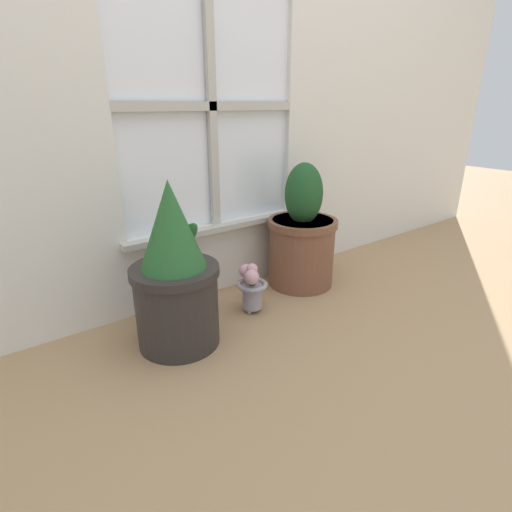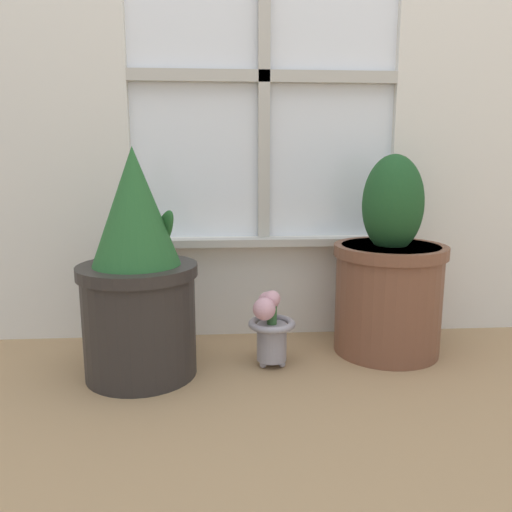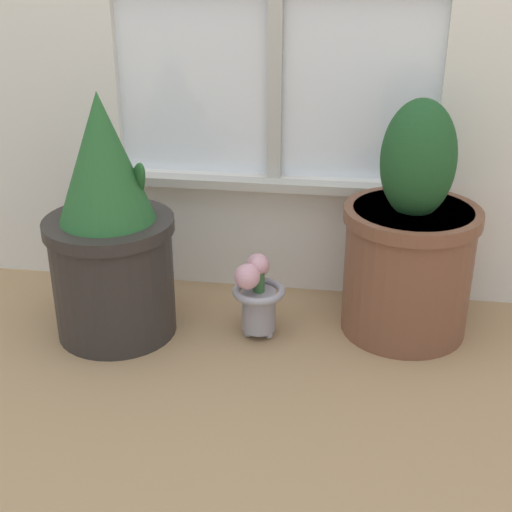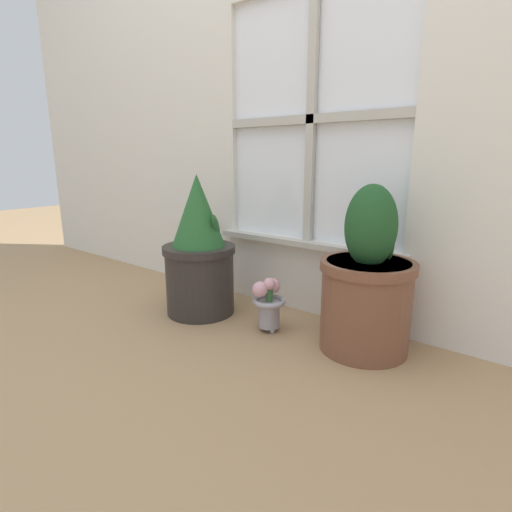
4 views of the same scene
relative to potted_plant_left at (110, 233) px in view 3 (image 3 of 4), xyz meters
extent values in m
plane|color=tan|center=(0.36, -0.36, -0.27)|extent=(10.00, 10.00, 0.00)
cube|color=silver|center=(0.36, 0.32, -0.11)|extent=(0.83, 0.05, 0.33)
cube|color=#BCB7AD|center=(0.36, 0.28, 0.05)|extent=(0.89, 0.06, 0.02)
cylinder|color=#2D2826|center=(0.00, 0.00, -0.12)|extent=(0.30, 0.30, 0.30)
cylinder|color=#2D2826|center=(0.00, 0.00, 0.02)|extent=(0.31, 0.31, 0.03)
cylinder|color=#38281E|center=(0.00, 0.00, 0.03)|extent=(0.27, 0.27, 0.01)
cone|color=#28602D|center=(0.00, 0.00, 0.19)|extent=(0.23, 0.23, 0.30)
ellipsoid|color=#28602D|center=(0.06, 0.04, 0.11)|extent=(0.11, 0.15, 0.16)
cylinder|color=brown|center=(0.72, 0.12, -0.10)|extent=(0.31, 0.31, 0.33)
cylinder|color=brown|center=(0.72, 0.12, 0.04)|extent=(0.33, 0.33, 0.03)
cylinder|color=#38281E|center=(0.72, 0.12, 0.05)|extent=(0.29, 0.29, 0.01)
ellipsoid|color=#1E4C23|center=(0.72, 0.12, 0.18)|extent=(0.18, 0.18, 0.29)
ellipsoid|color=#1E4C23|center=(0.78, 0.14, 0.13)|extent=(0.07, 0.12, 0.15)
sphere|color=#99939E|center=(0.36, 0.06, -0.26)|extent=(0.02, 0.02, 0.02)
sphere|color=#99939E|center=(0.33, 0.01, -0.26)|extent=(0.02, 0.02, 0.02)
sphere|color=#99939E|center=(0.39, 0.01, -0.26)|extent=(0.02, 0.02, 0.02)
cylinder|color=#99939E|center=(0.36, 0.03, -0.20)|extent=(0.08, 0.08, 0.11)
torus|color=#99939E|center=(0.36, 0.03, -0.14)|extent=(0.13, 0.13, 0.02)
cylinder|color=#386633|center=(0.36, 0.03, -0.12)|extent=(0.03, 0.03, 0.06)
sphere|color=#DB9EAD|center=(0.36, 0.03, -0.07)|extent=(0.05, 0.05, 0.05)
sphere|color=#DB9EAD|center=(0.35, 0.06, -0.09)|extent=(0.06, 0.06, 0.06)
sphere|color=#DB9EAD|center=(0.33, 0.00, -0.09)|extent=(0.06, 0.06, 0.06)
camera|label=1|loc=(-0.54, -1.20, 0.57)|focal=28.00mm
camera|label=2|loc=(0.22, -1.30, 0.31)|focal=35.00mm
camera|label=3|loc=(0.58, -1.51, 0.67)|focal=50.00mm
camera|label=4|loc=(1.24, -1.16, 0.40)|focal=28.00mm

